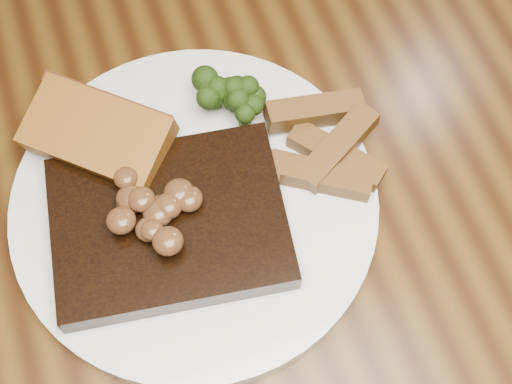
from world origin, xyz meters
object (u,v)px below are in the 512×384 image
Objects in this scene: steak at (170,224)px; dining_table at (249,246)px; plate at (195,205)px; garlic_bread at (102,146)px; potato_wedges at (272,152)px.

dining_table is at bearing 11.97° from steak.
plate is at bearing 161.58° from dining_table.
steak is at bearing -176.41° from dining_table.
dining_table is 13.56× the size of garlic_bread.
steak reaches higher than dining_table.
plate reaches higher than dining_table.
garlic_bread is 0.15m from potato_wedges.
plate is 2.63× the size of garlic_bread.
potato_wedges is at bearing 12.69° from plate.
plate is at bearing 44.12° from steak.
potato_wedges reaches higher than plate.
garlic_bread is (-0.10, 0.08, 0.12)m from dining_table.
garlic_bread is (-0.03, 0.09, -0.00)m from steak.
garlic_bread is at bearing 158.53° from potato_wedges.
garlic_bread is 1.05× the size of potato_wedges.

